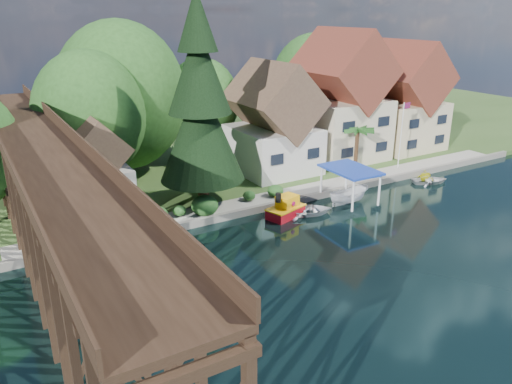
% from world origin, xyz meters
% --- Properties ---
extents(ground, '(140.00, 140.00, 0.00)m').
position_xyz_m(ground, '(0.00, 0.00, 0.00)').
color(ground, black).
rests_on(ground, ground).
extents(bank, '(140.00, 52.00, 0.50)m').
position_xyz_m(bank, '(0.00, 34.00, 0.25)').
color(bank, '#324E1F').
rests_on(bank, ground).
extents(seawall, '(60.00, 0.40, 0.62)m').
position_xyz_m(seawall, '(4.00, 8.00, 0.31)').
color(seawall, slate).
rests_on(seawall, ground).
extents(promenade, '(50.00, 2.60, 0.06)m').
position_xyz_m(promenade, '(6.00, 9.30, 0.53)').
color(promenade, gray).
rests_on(promenade, bank).
extents(trestle_bridge, '(4.12, 44.18, 9.30)m').
position_xyz_m(trestle_bridge, '(-16.00, 5.17, 5.35)').
color(trestle_bridge, black).
rests_on(trestle_bridge, ground).
extents(house_left, '(7.64, 8.64, 11.02)m').
position_xyz_m(house_left, '(7.00, 16.00, 5.14)').
color(house_left, beige).
rests_on(house_left, bank).
extents(house_center, '(8.65, 9.18, 13.89)m').
position_xyz_m(house_center, '(16.00, 16.50, 6.42)').
color(house_center, beige).
rests_on(house_center, bank).
extents(house_right, '(8.15, 8.64, 12.45)m').
position_xyz_m(house_right, '(25.00, 16.00, 5.78)').
color(house_right, '#C8B890').
rests_on(house_right, bank).
extents(shed, '(5.09, 5.40, 7.85)m').
position_xyz_m(shed, '(-11.00, 14.50, 3.83)').
color(shed, beige).
rests_on(shed, bank).
extents(bg_trees, '(49.90, 13.30, 10.57)m').
position_xyz_m(bg_trees, '(1.00, 21.25, 7.29)').
color(bg_trees, '#382314').
rests_on(bg_trees, bank).
extents(shrubs, '(15.76, 2.47, 1.70)m').
position_xyz_m(shrubs, '(-4.60, 9.26, 1.23)').
color(shrubs, '#1C4518').
rests_on(shrubs, bank).
extents(conifer, '(7.03, 7.03, 17.31)m').
position_xyz_m(conifer, '(-3.01, 11.35, 8.83)').
color(conifer, '#382314').
rests_on(conifer, bank).
extents(palm_tree, '(4.20, 4.20, 4.70)m').
position_xyz_m(palm_tree, '(14.28, 11.61, 4.60)').
color(palm_tree, '#382314').
rests_on(palm_tree, bank).
extents(flagpole, '(1.08, 0.20, 6.90)m').
position_xyz_m(flagpole, '(18.66, 9.81, 4.73)').
color(flagpole, white).
rests_on(flagpole, bank).
extents(tugboat, '(3.65, 2.66, 2.38)m').
position_xyz_m(tugboat, '(1.96, 6.09, 0.71)').
color(tugboat, red).
rests_on(tugboat, ground).
extents(boat_white_a, '(5.13, 4.51, 0.88)m').
position_xyz_m(boat_white_a, '(3.78, 5.64, 0.44)').
color(boat_white_a, white).
rests_on(boat_white_a, ground).
extents(boat_canopy, '(4.11, 5.15, 3.24)m').
position_xyz_m(boat_canopy, '(8.34, 5.69, 1.39)').
color(boat_canopy, silver).
rests_on(boat_canopy, ground).
extents(boat_yellow, '(2.71, 2.53, 1.16)m').
position_xyz_m(boat_yellow, '(19.27, 6.77, 0.58)').
color(boat_yellow, yellow).
rests_on(boat_yellow, ground).
extents(boat_white_b, '(4.24, 3.66, 0.74)m').
position_xyz_m(boat_white_b, '(18.94, 5.85, 0.37)').
color(boat_white_b, silver).
rests_on(boat_white_b, ground).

